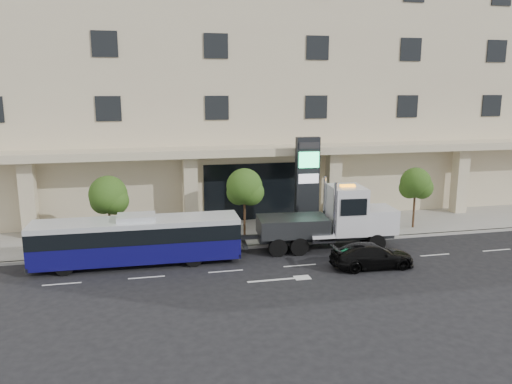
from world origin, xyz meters
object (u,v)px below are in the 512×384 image
(tow_truck, at_px, (333,220))
(black_sedan, at_px, (372,255))
(signage_pylon, at_px, (307,183))
(city_bus, at_px, (137,239))

(tow_truck, relative_size, black_sedan, 2.07)
(tow_truck, xyz_separation_m, black_sedan, (0.87, -3.49, -1.07))
(black_sedan, height_order, signage_pylon, signage_pylon)
(tow_truck, height_order, black_sedan, tow_truck)
(tow_truck, bearing_deg, black_sedan, -71.87)
(city_bus, height_order, black_sedan, city_bus)
(tow_truck, distance_m, black_sedan, 3.75)
(black_sedan, xyz_separation_m, signage_pylon, (-1.28, 7.18, 2.60))
(city_bus, height_order, tow_truck, tow_truck)
(city_bus, relative_size, black_sedan, 2.45)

